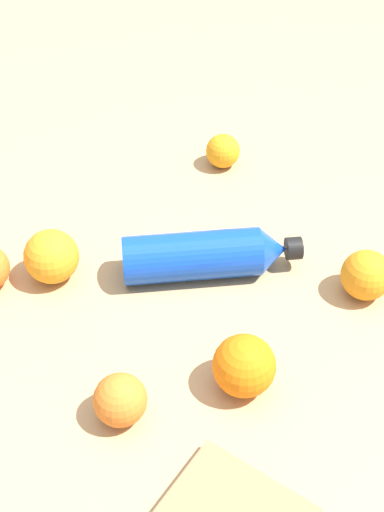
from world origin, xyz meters
name	(u,v)px	position (x,y,z in m)	size (l,w,h in m)	color
ground_plane	(211,266)	(0.00, 0.00, 0.00)	(2.40, 2.40, 0.00)	tan
water_bottle	(207,255)	(0.02, 0.00, 0.04)	(0.14, 0.27, 0.07)	blue
orange_0	(244,366)	(0.21, 0.08, 0.04)	(0.08, 0.08, 0.08)	orange
orange_1	(223,151)	(-0.26, -0.03, 0.03)	(0.06, 0.06, 0.06)	orange
orange_2	(366,275)	(0.01, 0.23, 0.04)	(0.07, 0.07, 0.07)	orange
orange_3	(120,400)	(0.28, -0.06, 0.03)	(0.07, 0.07, 0.07)	orange
orange_4	(51,256)	(0.07, -0.22, 0.04)	(0.08, 0.08, 0.08)	orange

